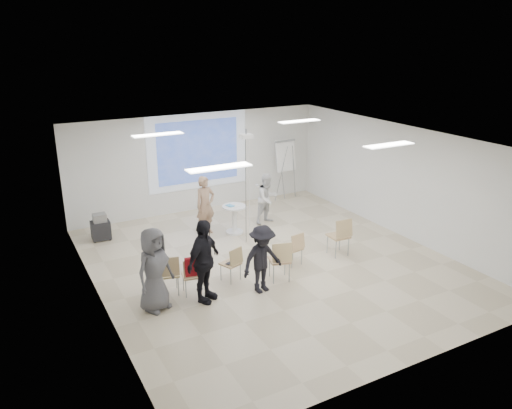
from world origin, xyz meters
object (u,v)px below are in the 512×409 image
chair_center (281,258)px  chair_right_far (341,234)px  audience_mid (262,255)px  player_right (267,196)px  player_left (205,202)px  laptop (230,262)px  chair_right_inner (295,246)px  av_cart (101,228)px  audience_left (204,256)px  chair_left_mid (192,273)px  pedestal_table (234,218)px  flipchart_easel (286,156)px  chair_left_inner (233,261)px  chair_far_left (169,272)px  audience_outer (154,265)px

chair_center → chair_right_far: (1.99, 0.44, 0.02)m
audience_mid → player_right: bearing=50.0°
player_left → laptop: 2.92m
laptop → audience_mid: audience_mid is taller
player_left → audience_mid: 3.61m
chair_right_inner → av_cart: size_ratio=1.14×
chair_center → chair_right_inner: (0.71, 0.52, -0.08)m
laptop → audience_left: size_ratio=0.15×
audience_mid → chair_left_mid: bearing=148.8°
av_cart → pedestal_table: bearing=-18.6°
audience_left → audience_mid: (1.23, -0.22, -0.16)m
chair_right_inner → player_right: bearing=63.4°
audience_mid → flipchart_easel: 6.37m
chair_left_inner → audience_left: bearing=-171.5°
player_left → chair_left_inner: player_left is taller
player_right → chair_far_left: 4.78m
chair_far_left → audience_left: size_ratio=0.45×
flipchart_easel → av_cart: bearing=-178.9°
chair_right_inner → audience_left: 2.62m
chair_left_inner → flipchart_easel: size_ratio=0.41×
chair_right_far → pedestal_table: bearing=124.6°
chair_left_inner → chair_right_far: (2.92, -0.05, 0.10)m
pedestal_table → audience_left: 3.76m
laptop → audience_mid: (0.37, -0.79, 0.41)m
chair_right_far → laptop: (-2.94, 0.14, -0.15)m
audience_mid → audience_outer: 2.25m
chair_left_mid → audience_outer: size_ratio=0.44×
chair_left_inner → flipchart_easel: bearing=26.8°
player_left → audience_mid: (-0.24, -3.61, -0.07)m
pedestal_table → flipchart_easel: (2.80, 1.88, 1.02)m
chair_far_left → audience_outer: size_ratio=0.47×
player_left → audience_outer: audience_outer is taller
chair_right_inner → av_cart: (-3.70, 3.79, -0.15)m
chair_left_mid → chair_right_far: bearing=12.3°
player_left → chair_right_inner: bearing=-80.8°
chair_far_left → chair_center: 2.44m
pedestal_table → chair_far_left: bearing=-138.0°
player_right → laptop: 3.72m
chair_right_inner → audience_mid: bearing=-160.1°
chair_left_mid → audience_left: (0.13, -0.34, 0.52)m
player_right → audience_mid: 4.11m
pedestal_table → flipchart_easel: bearing=33.9°
player_left → chair_right_far: bearing=-62.6°
chair_far_left → chair_left_mid: chair_far_left is taller
audience_mid → player_left: bearing=77.4°
pedestal_table → laptop: (-1.31, -2.45, -0.02)m
chair_far_left → chair_right_inner: chair_far_left is taller
audience_left → chair_left_inner: bearing=-5.3°
chair_left_inner → audience_mid: 0.87m
chair_left_mid → audience_left: 0.63m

